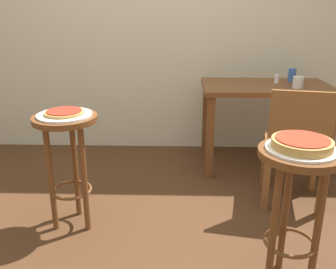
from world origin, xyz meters
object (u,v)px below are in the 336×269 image
object	(u,v)px
cup_far_edge	(292,75)
wooden_chair	(296,143)
dining_table	(265,99)
serving_plate_foreground	(301,149)
pizza_foreground	(302,143)
cup_near_edge	(298,82)
pizza_middle	(64,112)
condiment_shaker	(277,79)
serving_plate_middle	(64,115)
stool_foreground	(296,189)
stool_middle	(68,147)

from	to	relation	value
cup_far_edge	wooden_chair	bearing A→B (deg)	-101.59
dining_table	serving_plate_foreground	bearing A→B (deg)	-96.50
pizza_foreground	cup_near_edge	size ratio (longest dim) A/B	2.98
pizza_middle	condiment_shaker	size ratio (longest dim) A/B	3.07
serving_plate_middle	wooden_chair	bearing A→B (deg)	11.54
stool_foreground	pizza_foreground	size ratio (longest dim) A/B	2.72
serving_plate_middle	condiment_shaker	world-z (taller)	condiment_shaker
wooden_chair	pizza_middle	bearing A→B (deg)	-168.46
serving_plate_foreground	pizza_middle	size ratio (longest dim) A/B	1.39
dining_table	stool_middle	bearing A→B (deg)	-145.26
serving_plate_foreground	serving_plate_middle	size ratio (longest dim) A/B	0.99
pizza_foreground	pizza_middle	distance (m)	1.33
stool_foreground	cup_far_edge	size ratio (longest dim) A/B	6.67
serving_plate_foreground	wooden_chair	size ratio (longest dim) A/B	0.38
condiment_shaker	wooden_chair	size ratio (longest dim) A/B	0.09
serving_plate_middle	stool_middle	bearing A→B (deg)	-90.00
stool_middle	condiment_shaker	xyz separation A→B (m)	(1.49, 1.03, 0.23)
stool_middle	cup_far_edge	xyz separation A→B (m)	(1.64, 1.12, 0.24)
cup_far_edge	condiment_shaker	world-z (taller)	cup_far_edge
stool_foreground	dining_table	xyz separation A→B (m)	(0.17, 1.48, 0.07)
stool_middle	serving_plate_middle	bearing A→B (deg)	90.00
pizza_middle	cup_near_edge	bearing A→B (deg)	27.75
serving_plate_foreground	cup_near_edge	world-z (taller)	cup_near_edge
cup_near_edge	condiment_shaker	size ratio (longest dim) A/B	1.20
pizza_middle	dining_table	size ratio (longest dim) A/B	0.22
pizza_foreground	pizza_middle	bearing A→B (deg)	157.38
wooden_chair	cup_far_edge	bearing A→B (deg)	78.41
stool_middle	wooden_chair	bearing A→B (deg)	11.54
pizza_middle	wooden_chair	bearing A→B (deg)	11.54
pizza_middle	serving_plate_foreground	bearing A→B (deg)	-22.62
cup_near_edge	wooden_chair	distance (m)	0.64
pizza_foreground	cup_far_edge	world-z (taller)	cup_far_edge
cup_near_edge	serving_plate_middle	bearing A→B (deg)	-152.25
stool_middle	cup_near_edge	world-z (taller)	cup_near_edge
dining_table	cup_near_edge	bearing A→B (deg)	-28.75
cup_far_edge	serving_plate_middle	bearing A→B (deg)	-145.79
dining_table	cup_far_edge	world-z (taller)	cup_far_edge
serving_plate_foreground	cup_far_edge	xyz separation A→B (m)	(0.41, 1.63, 0.04)
stool_middle	wooden_chair	xyz separation A→B (m)	(1.47, 0.30, -0.07)
serving_plate_foreground	stool_middle	distance (m)	1.35
pizza_middle	cup_far_edge	world-z (taller)	cup_far_edge
wooden_chair	dining_table	bearing A→B (deg)	96.61
stool_middle	dining_table	distance (m)	1.70
serving_plate_middle	cup_far_edge	bearing A→B (deg)	34.21
serving_plate_middle	condiment_shaker	size ratio (longest dim) A/B	4.29
dining_table	condiment_shaker	size ratio (longest dim) A/B	13.83
dining_table	condiment_shaker	bearing A→B (deg)	33.62
dining_table	wooden_chair	size ratio (longest dim) A/B	1.23
serving_plate_foreground	cup_near_edge	distance (m)	1.42
pizza_middle	serving_plate_middle	bearing A→B (deg)	90.00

